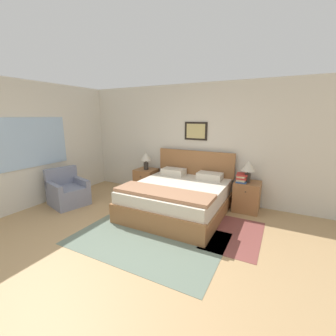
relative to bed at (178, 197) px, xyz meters
name	(u,v)px	position (x,y,z in m)	size (l,w,h in m)	color
ground_plane	(115,259)	(-0.10, -1.78, -0.31)	(16.00, 16.00, 0.00)	tan
wall_back	(193,142)	(-0.10, 1.04, 0.99)	(7.95, 0.09, 2.60)	beige
wall_left	(57,142)	(-2.90, -0.41, 0.99)	(0.08, 5.19, 2.60)	beige
area_rug_main	(148,239)	(0.01, -1.15, -0.31)	(2.32, 1.54, 0.01)	slate
area_rug_bedside	(234,234)	(1.20, -0.39, -0.31)	(0.83, 1.32, 0.01)	brown
bed	(178,197)	(0.00, 0.00, 0.00)	(1.79, 1.94, 1.13)	#936038
armchair	(68,192)	(-2.32, -0.72, -0.04)	(0.87, 0.85, 0.78)	gray
nightstand_near_window	(146,181)	(-1.21, 0.72, -0.01)	(0.50, 0.50, 0.61)	#936038
nightstand_by_door	(247,196)	(1.21, 0.72, -0.01)	(0.50, 0.50, 0.61)	#936038
table_lamp_near_window	(146,158)	(-1.20, 0.70, 0.59)	(0.27, 0.27, 0.43)	#2D2823
table_lamp_by_door	(248,168)	(1.19, 0.70, 0.59)	(0.27, 0.27, 0.43)	#2D2823
book_thick_bottom	(242,181)	(1.10, 0.67, 0.30)	(0.20, 0.27, 0.02)	#335693
book_hardcover_middle	(242,180)	(1.10, 0.67, 0.34)	(0.19, 0.25, 0.04)	beige
book_novel_upper	(242,178)	(1.10, 0.67, 0.38)	(0.20, 0.26, 0.04)	#B7332D
book_slim_near_top	(242,176)	(1.10, 0.67, 0.42)	(0.18, 0.28, 0.04)	beige
book_paperback_top	(242,174)	(1.10, 0.67, 0.45)	(0.23, 0.29, 0.03)	#B7332D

